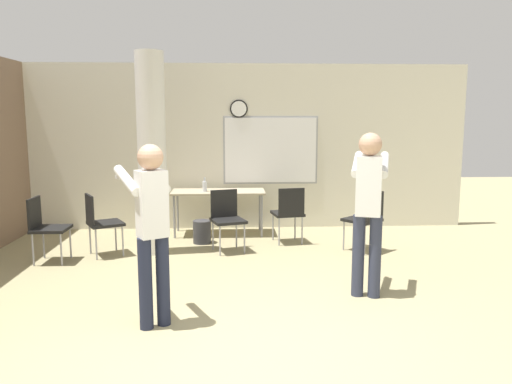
% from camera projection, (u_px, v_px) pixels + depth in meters
% --- Properties ---
extents(ground_plane, '(24.00, 24.00, 0.00)m').
position_uv_depth(ground_plane, '(239.00, 373.00, 3.76)').
color(ground_plane, tan).
extents(wall_back, '(8.00, 0.15, 2.80)m').
position_uv_depth(wall_back, '(234.00, 147.00, 8.55)').
color(wall_back, beige).
rests_on(wall_back, ground_plane).
extents(support_pillar, '(0.39, 0.39, 2.80)m').
position_uv_depth(support_pillar, '(152.00, 154.00, 6.93)').
color(support_pillar, silver).
rests_on(support_pillar, ground_plane).
extents(folding_table, '(1.51, 0.63, 0.72)m').
position_uv_depth(folding_table, '(218.00, 194.00, 8.14)').
color(folding_table, tan).
rests_on(folding_table, ground_plane).
extents(bottle_on_table, '(0.07, 0.07, 0.23)m').
position_uv_depth(bottle_on_table, '(205.00, 186.00, 8.04)').
color(bottle_on_table, silver).
rests_on(bottle_on_table, folding_table).
extents(waste_bin, '(0.28, 0.28, 0.35)m').
position_uv_depth(waste_bin, '(202.00, 232.00, 7.62)').
color(waste_bin, '#38383D').
rests_on(waste_bin, ground_plane).
extents(chair_mid_room, '(0.62, 0.62, 0.87)m').
position_uv_depth(chair_mid_room, '(366.00, 216.00, 7.10)').
color(chair_mid_room, black).
rests_on(chair_mid_room, ground_plane).
extents(chair_by_left_wall, '(0.45, 0.45, 0.87)m').
position_uv_depth(chair_by_left_wall, '(45.00, 224.00, 6.57)').
color(chair_by_left_wall, black).
rests_on(chair_by_left_wall, ground_plane).
extents(chair_near_pillar, '(0.59, 0.59, 0.87)m').
position_uv_depth(chair_near_pillar, '(100.00, 220.00, 6.87)').
color(chair_near_pillar, black).
rests_on(chair_near_pillar, ground_plane).
extents(chair_table_right, '(0.51, 0.51, 0.87)m').
position_uv_depth(chair_table_right, '(289.00, 211.00, 7.55)').
color(chair_table_right, black).
rests_on(chair_table_right, ground_plane).
extents(chair_table_front, '(0.55, 0.55, 0.87)m').
position_uv_depth(chair_table_front, '(227.00, 216.00, 7.15)').
color(chair_table_front, black).
rests_on(chair_table_front, ground_plane).
extents(person_playing_side, '(0.53, 0.73, 1.75)m').
position_uv_depth(person_playing_side, '(368.00, 201.00, 5.25)').
color(person_playing_side, '#2D3347').
rests_on(person_playing_side, ground_plane).
extents(person_playing_front, '(0.58, 0.68, 1.68)m').
position_uv_depth(person_playing_front, '(151.00, 221.00, 4.48)').
color(person_playing_front, '#1E2338').
rests_on(person_playing_front, ground_plane).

